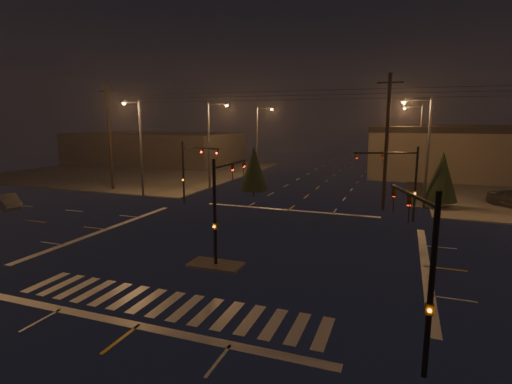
# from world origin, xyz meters

# --- Properties ---
(ground) EXTENTS (140.00, 140.00, 0.00)m
(ground) POSITION_xyz_m (0.00, 0.00, 0.00)
(ground) COLOR black
(ground) RESTS_ON ground
(sidewalk_nw) EXTENTS (36.00, 36.00, 0.12)m
(sidewalk_nw) POSITION_xyz_m (-30.00, 30.00, 0.06)
(sidewalk_nw) COLOR #4A4742
(sidewalk_nw) RESTS_ON ground
(median_island) EXTENTS (3.00, 1.60, 0.15)m
(median_island) POSITION_xyz_m (0.00, -4.00, 0.07)
(median_island) COLOR #4A4742
(median_island) RESTS_ON ground
(crosswalk) EXTENTS (15.00, 2.60, 0.01)m
(crosswalk) POSITION_xyz_m (0.00, -9.00, 0.01)
(crosswalk) COLOR beige
(crosswalk) RESTS_ON ground
(stop_bar_near) EXTENTS (16.00, 0.50, 0.01)m
(stop_bar_near) POSITION_xyz_m (0.00, -11.00, 0.01)
(stop_bar_near) COLOR beige
(stop_bar_near) RESTS_ON ground
(stop_bar_far) EXTENTS (16.00, 0.50, 0.01)m
(stop_bar_far) POSITION_xyz_m (0.00, 11.00, 0.01)
(stop_bar_far) COLOR beige
(stop_bar_far) RESTS_ON ground
(commercial_block) EXTENTS (30.00, 18.00, 5.60)m
(commercial_block) POSITION_xyz_m (-35.00, 42.00, 2.80)
(commercial_block) COLOR #3F3837
(commercial_block) RESTS_ON ground
(signal_mast_median) EXTENTS (0.25, 4.59, 6.00)m
(signal_mast_median) POSITION_xyz_m (0.00, -3.07, 3.75)
(signal_mast_median) COLOR black
(signal_mast_median) RESTS_ON ground
(signal_mast_ne) EXTENTS (4.84, 1.86, 6.00)m
(signal_mast_ne) POSITION_xyz_m (9.50, 10.14, 3.79)
(signal_mast_ne) COLOR black
(signal_mast_ne) RESTS_ON ground
(signal_mast_nw) EXTENTS (4.84, 1.86, 6.00)m
(signal_mast_nw) POSITION_xyz_m (-9.50, 10.14, 3.79)
(signal_mast_nw) COLOR black
(signal_mast_nw) RESTS_ON ground
(signal_mast_se) EXTENTS (1.55, 3.87, 6.00)m
(signal_mast_se) POSITION_xyz_m (10.23, -9.75, 3.71)
(signal_mast_se) COLOR black
(signal_mast_se) RESTS_ON ground
(streetlight_1) EXTENTS (2.77, 0.32, 10.00)m
(streetlight_1) POSITION_xyz_m (-11.18, 18.00, 5.80)
(streetlight_1) COLOR #38383A
(streetlight_1) RESTS_ON ground
(streetlight_2) EXTENTS (2.77, 0.32, 10.00)m
(streetlight_2) POSITION_xyz_m (-11.18, 34.00, 5.80)
(streetlight_2) COLOR #38383A
(streetlight_2) RESTS_ON ground
(streetlight_3) EXTENTS (2.77, 0.32, 10.00)m
(streetlight_3) POSITION_xyz_m (11.18, 16.00, 5.80)
(streetlight_3) COLOR #38383A
(streetlight_3) RESTS_ON ground
(streetlight_4) EXTENTS (2.77, 0.32, 10.00)m
(streetlight_4) POSITION_xyz_m (11.18, 36.00, 5.80)
(streetlight_4) COLOR #38383A
(streetlight_4) RESTS_ON ground
(streetlight_5) EXTENTS (0.32, 2.77, 10.00)m
(streetlight_5) POSITION_xyz_m (-16.00, 11.18, 5.80)
(streetlight_5) COLOR #38383A
(streetlight_5) RESTS_ON ground
(utility_pole_0) EXTENTS (2.20, 0.32, 12.00)m
(utility_pole_0) POSITION_xyz_m (-22.00, 14.00, 6.13)
(utility_pole_0) COLOR black
(utility_pole_0) RESTS_ON ground
(utility_pole_1) EXTENTS (2.20, 0.32, 12.00)m
(utility_pole_1) POSITION_xyz_m (8.00, 14.00, 6.13)
(utility_pole_1) COLOR black
(utility_pole_1) RESTS_ON ground
(conifer_0) EXTENTS (2.93, 2.93, 5.27)m
(conifer_0) POSITION_xyz_m (12.86, 16.53, 2.98)
(conifer_0) COLOR black
(conifer_0) RESTS_ON ground
(conifer_3) EXTENTS (2.96, 2.96, 5.33)m
(conifer_3) POSITION_xyz_m (-5.30, 16.10, 3.01)
(conifer_3) COLOR black
(conifer_3) RESTS_ON ground
(car_crossing) EXTENTS (4.39, 3.02, 1.37)m
(car_crossing) POSITION_xyz_m (-24.38, 2.63, 0.69)
(car_crossing) COLOR #505156
(car_crossing) RESTS_ON ground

